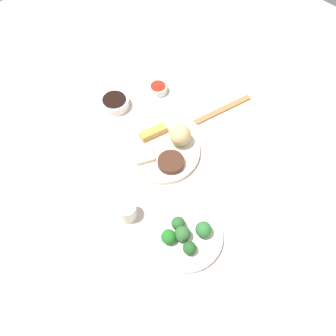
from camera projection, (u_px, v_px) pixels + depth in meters
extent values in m
cube|color=beige|center=(162.00, 154.00, 1.26)|extent=(2.20, 2.20, 0.02)
cylinder|color=white|center=(162.00, 150.00, 1.24)|extent=(0.25, 0.25, 0.02)
sphere|color=#D1B577|center=(180.00, 135.00, 1.22)|extent=(0.07, 0.07, 0.07)
cube|color=gold|center=(153.00, 132.00, 1.26)|extent=(0.05, 0.10, 0.02)
cube|color=beige|center=(143.00, 155.00, 1.22)|extent=(0.08, 0.08, 0.01)
cylinder|color=#452619|center=(171.00, 162.00, 1.20)|extent=(0.08, 0.08, 0.02)
cylinder|color=white|center=(185.00, 235.00, 1.08)|extent=(0.22, 0.22, 0.01)
sphere|color=#316531|center=(182.00, 234.00, 1.05)|extent=(0.05, 0.05, 0.05)
sphere|color=#2E7334|center=(203.00, 229.00, 1.06)|extent=(0.05, 0.05, 0.05)
sphere|color=#29612D|center=(178.00, 223.00, 1.07)|extent=(0.04, 0.04, 0.04)
sphere|color=#225725|center=(190.00, 248.00, 1.04)|extent=(0.04, 0.04, 0.04)
sphere|color=#217223|center=(169.00, 237.00, 1.05)|extent=(0.04, 0.04, 0.04)
cylinder|color=white|center=(115.00, 103.00, 1.34)|extent=(0.10, 0.10, 0.03)
cylinder|color=black|center=(114.00, 99.00, 1.33)|extent=(0.08, 0.08, 0.00)
cylinder|color=white|center=(158.00, 89.00, 1.39)|extent=(0.07, 0.07, 0.03)
cylinder|color=red|center=(158.00, 86.00, 1.37)|extent=(0.05, 0.05, 0.00)
cylinder|color=silver|center=(127.00, 211.00, 1.10)|extent=(0.06, 0.06, 0.06)
cube|color=#AF7644|center=(223.00, 109.00, 1.34)|extent=(0.08, 0.23, 0.01)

